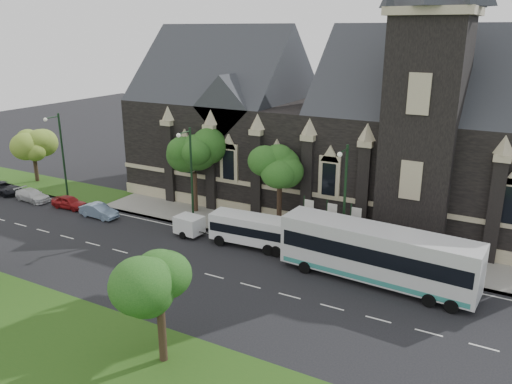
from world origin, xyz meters
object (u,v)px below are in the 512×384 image
Objects in this scene: tree_park_east at (164,282)px; car_far_red at (69,202)px; tour_coach at (377,254)px; box_trailer at (189,225)px; tree_walk_left at (197,154)px; shuttle_bus at (251,229)px; street_lamp_far at (61,152)px; tree_walk_far at (35,143)px; street_lamp_mid at (190,172)px; car_far_white at (32,195)px; tree_walk_right at (283,165)px; banner_flag_center at (330,219)px; street_lamp_near at (344,196)px; banner_flag_left at (307,215)px; sedan at (99,211)px; banner_flag_right at (354,223)px; car_far_black at (4,188)px.

tree_park_east is 28.28m from car_far_red.
box_trailer is at bearing -178.50° from tour_coach.
tree_walk_left is 1.12× the size of shuttle_bus.
shuttle_bus is 20.37m from car_far_red.
tree_walk_left is 14.67m from street_lamp_far.
shuttle_bus is 5.79m from box_trailer.
box_trailer is (24.81, -4.84, -3.62)m from tree_walk_far.
tree_walk_far is at bearing 172.63° from street_lamp_mid.
box_trailer is 14.62m from car_far_red.
street_lamp_mid reaches higher than car_far_white.
car_far_white is at bearing -174.04° from box_trailer.
tree_walk_right is 6.36m from banner_flag_center.
tree_walk_right is 0.87× the size of street_lamp_near.
car_far_white is (-28.91, 14.48, -4.01)m from tree_park_east.
banner_flag_left is at bearing 89.65° from tree_park_east.
street_lamp_near is at bearing -12.87° from tree_walk_left.
tour_coach is 3.30× the size of car_far_white.
street_lamp_far is at bearing -165.74° from tree_walk_left.
car_far_white is (-25.95, -5.56, -5.21)m from tree_walk_right.
tree_walk_far is at bearing 48.90° from car_far_white.
street_lamp_near is 13.76m from box_trailer.
banner_flag_left reaches higher than tour_coach.
tree_park_east is 0.70× the size of street_lamp_far.
street_lamp_near reaches higher than car_far_white.
tree_park_east is at bearing -113.54° from tour_coach.
sedan is at bearing -17.76° from street_lamp_far.
tree_walk_right is at bearing 0.99° from tree_walk_far.
street_lamp_near is 23.65m from sedan.
tree_walk_far reaches higher than shuttle_bus.
tour_coach reaches higher than car_far_red.
banner_flag_center is 6.40m from shuttle_bus.
banner_flag_center is 1.00× the size of banner_flag_right.
tree_walk_left reaches higher than tour_coach.
sedan is 4.54m from car_far_red.
tree_walk_right is at bearing 46.24° from box_trailer.
street_lamp_far is at bearing -21.50° from tree_walk_far.
tour_coach reaches higher than sedan.
car_far_white is at bearing -167.92° from tree_walk_right.
tree_walk_left is 2.05× the size of car_far_red.
street_lamp_far reaches higher than tour_coach.
tree_walk_far is 16.11m from sedan.
tree_park_east is at bearing -96.57° from banner_flag_center.
car_far_red is at bearing -171.43° from banner_flag_left.
street_lamp_near is at bearing -83.09° from car_far_white.
street_lamp_mid reaches higher than car_far_black.
tree_park_east is at bearing -110.96° from car_far_black.
car_far_black is (-35.86, -3.62, -1.76)m from banner_flag_center.
street_lamp_mid is 24.06m from car_far_black.
street_lamp_near reaches higher than banner_flag_center.
tree_walk_right is at bearing 161.36° from banner_flag_center.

